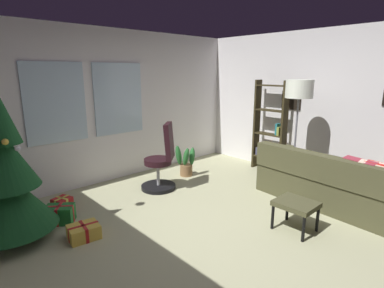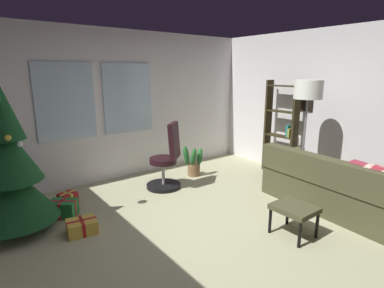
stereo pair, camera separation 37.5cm
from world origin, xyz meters
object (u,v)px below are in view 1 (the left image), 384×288
Objects in this scene: floor_lamp at (299,95)px; bookshelf at (270,131)px; gift_box_red at (62,204)px; office_chair at (162,164)px; footstool at (296,206)px; gift_box_gold at (84,232)px; potted_plant at (186,163)px; couch at (344,186)px; holiday_tree at (6,178)px; gift_box_green at (60,214)px.

bookshelf is at bearing 58.98° from floor_lamp.
gift_box_red is 1.56m from office_chair.
footstool is 2.37m from bookshelf.
potted_plant is at bearing 19.45° from gift_box_gold.
floor_lamp is at bearing 30.46° from footstool.
bookshelf is 1.72m from potted_plant.
couch is 0.98× the size of holiday_tree.
footstool is at bearing -98.36° from potted_plant.
gift_box_gold is at bearing 141.48° from footstool.
office_chair is (1.65, 0.03, 0.31)m from gift_box_green.
office_chair is at bearing 99.44° from footstool.
couch is 1.82m from bookshelf.
office_chair is 0.62× the size of floor_lamp.
holiday_tree reaches higher than gift_box_green.
holiday_tree is at bearing 173.12° from bookshelf.
holiday_tree is 4.12m from floor_lamp.
bookshelf reaches higher than office_chair.
footstool is 1.64× the size of gift_box_red.
floor_lamp is (-0.46, -0.77, 0.75)m from bookshelf.
footstool is 0.77× the size of potted_plant.
gift_box_green is at bearing -174.29° from potted_plant.
bookshelf is at bearing -0.29° from gift_box_gold.
potted_plant reaches higher than gift_box_green.
office_chair is 0.76m from potted_plant.
potted_plant is (2.89, 0.31, -0.51)m from holiday_tree.
office_chair is (1.49, -0.31, 0.34)m from gift_box_red.
couch is at bearing -110.71° from bookshelf.
floor_lamp reaches higher than footstool.
holiday_tree is 1.02m from gift_box_gold.
office_chair is 2.23m from bookshelf.
gift_box_green is at bearing -114.99° from gift_box_red.
bookshelf is at bearing -16.39° from office_chair.
office_chair is at bearing -163.53° from potted_plant.
gift_box_gold is (0.60, -0.50, -0.67)m from holiday_tree.
gift_box_gold is at bearing -95.96° from gift_box_red.
holiday_tree reaches higher than couch.
potted_plant is at bearing 107.62° from couch.
footstool is at bearing -149.54° from floor_lamp.
couch is 3.51m from gift_box_gold.
potted_plant is at bearing 81.64° from footstool.
gift_box_green reaches higher than gift_box_red.
holiday_tree reaches higher than gift_box_gold.
bookshelf reaches higher than potted_plant.
gift_box_red is 0.47× the size of potted_plant.
gift_box_green is at bearing -179.06° from office_chair.
footstool is at bearing -46.60° from gift_box_green.
bookshelf is at bearing 41.11° from footstool.
gift_box_green is (0.53, 0.08, -0.64)m from holiday_tree.
bookshelf is 2.91× the size of potted_plant.
footstool is 1.92m from floor_lamp.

